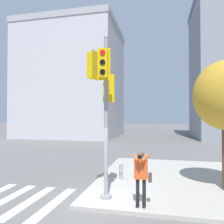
{
  "coord_description": "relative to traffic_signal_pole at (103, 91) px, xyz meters",
  "views": [
    {
      "loc": [
        2.28,
        -6.84,
        2.88
      ],
      "look_at": [
        0.68,
        0.28,
        3.03
      ],
      "focal_mm": 35.0,
      "sensor_mm": 36.0,
      "label": 1
    }
  ],
  "objects": [
    {
      "name": "sidewalk_corner",
      "position": [
        3.16,
        3.12,
        -3.71
      ],
      "size": [
        8.0,
        8.0,
        0.12
      ],
      "color": "#ADA89E",
      "rests_on": "ground_plane"
    },
    {
      "name": "fire_hydrant",
      "position": [
        0.21,
        2.28,
        -3.3
      ],
      "size": [
        0.17,
        0.23,
        0.7
      ],
      "color": "#99999E",
      "rests_on": "sidewalk_corner"
    },
    {
      "name": "building_left",
      "position": [
        -10.83,
        22.92,
        4.25
      ],
      "size": [
        13.68,
        11.34,
        16.03
      ],
      "color": "#BCBCC1",
      "rests_on": "ground_plane"
    },
    {
      "name": "traffic_signal_pole",
      "position": [
        0.0,
        0.0,
        0.0
      ],
      "size": [
        0.97,
        1.45,
        5.55
      ],
      "color": "#939399",
      "rests_on": "sidewalk_corner"
    },
    {
      "name": "ground_plane",
      "position": [
        -0.34,
        -0.38,
        -3.77
      ],
      "size": [
        160.0,
        160.0,
        0.0
      ],
      "primitive_type": "plane",
      "color": "slate"
    },
    {
      "name": "person_photographer",
      "position": [
        1.34,
        -0.43,
        -2.65
      ],
      "size": [
        0.58,
        0.54,
        1.68
      ],
      "color": "black",
      "rests_on": "sidewalk_corner"
    }
  ]
}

